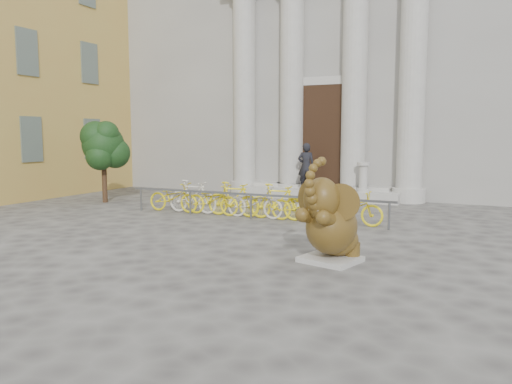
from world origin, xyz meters
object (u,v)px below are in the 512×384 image
at_px(elephant_statue, 330,224).
at_px(bike_rack, 255,200).
at_px(tree, 104,146).
at_px(pedestrian, 306,166).

relative_size(elephant_statue, bike_rack, 0.25).
bearing_deg(tree, elephant_statue, -26.28).
relative_size(bike_rack, pedestrian, 4.70).
height_order(tree, pedestrian, tree).
height_order(bike_rack, pedestrian, pedestrian).
distance_m(bike_rack, tree, 6.33).
xyz_separation_m(elephant_statue, bike_rack, (-3.35, 3.93, -0.21)).
height_order(bike_rack, tree, tree).
bearing_deg(pedestrian, bike_rack, 80.11).
xyz_separation_m(elephant_statue, tree, (-9.46, 4.67, 1.26)).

